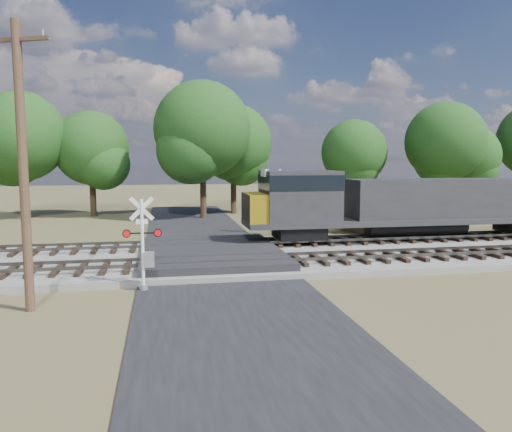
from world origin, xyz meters
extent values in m
plane|color=#494B28|center=(0.00, 0.00, 0.00)|extent=(160.00, 160.00, 0.00)
cube|color=gray|center=(10.00, 0.50, 0.15)|extent=(140.00, 10.00, 0.30)
cube|color=black|center=(0.00, 0.00, 0.04)|extent=(7.00, 60.00, 0.08)
cube|color=#262628|center=(0.00, 0.50, 0.32)|extent=(7.00, 9.00, 0.62)
cube|color=black|center=(2.00, -2.00, 0.39)|extent=(44.00, 2.60, 0.18)
cube|color=#504D45|center=(10.00, -2.72, 0.55)|extent=(140.00, 0.08, 0.15)
cube|color=#504D45|center=(10.00, -1.28, 0.55)|extent=(140.00, 0.08, 0.15)
cube|color=black|center=(2.00, 3.00, 0.39)|extent=(44.00, 2.60, 0.18)
cube|color=#504D45|center=(10.00, 2.28, 0.55)|extent=(140.00, 0.08, 0.15)
cube|color=#504D45|center=(10.00, 3.72, 0.55)|extent=(140.00, 0.08, 0.15)
cylinder|color=silver|center=(-3.21, -5.03, 1.83)|extent=(0.13, 0.13, 3.66)
cylinder|color=gray|center=(-3.21, -5.03, 0.14)|extent=(0.33, 0.33, 0.27)
cube|color=silver|center=(-3.21, -5.03, 3.29)|extent=(0.96, 0.06, 0.96)
cube|color=silver|center=(-3.21, -5.03, 3.29)|extent=(0.96, 0.06, 0.96)
cube|color=silver|center=(-3.21, -5.03, 2.79)|extent=(0.46, 0.04, 0.20)
cube|color=black|center=(-3.21, -5.03, 2.33)|extent=(1.46, 0.08, 0.05)
cylinder|color=red|center=(-3.81, -5.02, 2.33)|extent=(0.33, 0.10, 0.33)
cylinder|color=red|center=(-2.62, -5.04, 2.33)|extent=(0.33, 0.10, 0.33)
cube|color=gray|center=(-2.98, -5.03, 1.28)|extent=(0.42, 0.28, 0.59)
cylinder|color=silver|center=(5.14, 8.65, 2.21)|extent=(0.15, 0.15, 4.41)
cylinder|color=gray|center=(5.14, 8.65, 0.17)|extent=(0.40, 0.40, 0.33)
cube|color=silver|center=(5.14, 8.65, 3.97)|extent=(1.16, 0.13, 1.15)
cube|color=silver|center=(5.14, 8.65, 3.97)|extent=(1.16, 0.13, 1.15)
cube|color=silver|center=(5.14, 8.65, 3.37)|extent=(0.55, 0.07, 0.24)
cube|color=black|center=(5.14, 8.65, 2.81)|extent=(1.77, 0.20, 0.07)
cylinder|color=red|center=(5.86, 8.70, 2.81)|extent=(0.40, 0.14, 0.40)
cylinder|color=red|center=(4.43, 8.59, 2.81)|extent=(0.40, 0.14, 0.40)
cube|color=gray|center=(4.87, 8.63, 1.55)|extent=(0.52, 0.37, 0.72)
cylinder|color=#3E2C1C|center=(-6.97, -6.89, 4.86)|extent=(0.32, 0.32, 9.71)
cube|color=#3E2C1C|center=(-6.97, -6.89, 9.06)|extent=(2.24, 1.03, 0.13)
cube|color=#4B3720|center=(12.52, 9.32, 1.30)|extent=(4.84, 4.84, 2.59)
cube|color=#2F2F32|center=(12.52, 9.32, 2.68)|extent=(5.33, 5.33, 0.19)
cylinder|color=black|center=(-14.28, 21.56, 2.76)|extent=(0.56, 0.56, 5.52)
sphere|color=#163A12|center=(-14.28, 21.56, 7.18)|extent=(7.73, 7.73, 7.73)
cylinder|color=black|center=(-8.64, 22.87, 2.40)|extent=(0.56, 0.56, 4.80)
sphere|color=#163A12|center=(-8.64, 22.87, 6.24)|extent=(6.72, 6.72, 6.72)
cylinder|color=black|center=(1.15, 19.10, 3.00)|extent=(0.56, 0.56, 5.99)
sphere|color=#163A12|center=(1.15, 19.10, 7.79)|extent=(8.39, 8.39, 8.39)
cylinder|color=black|center=(4.35, 22.61, 2.61)|extent=(0.56, 0.56, 5.21)
sphere|color=#163A12|center=(4.35, 22.61, 6.78)|extent=(7.30, 7.30, 7.30)
cylinder|color=black|center=(15.92, 21.13, 2.26)|extent=(0.56, 0.56, 4.51)
sphere|color=#163A12|center=(15.92, 21.13, 5.86)|extent=(6.32, 6.32, 6.32)
cylinder|color=black|center=(23.68, 18.10, 2.64)|extent=(0.56, 0.56, 5.27)
sphere|color=#163A12|center=(23.68, 18.10, 6.85)|extent=(7.38, 7.38, 7.38)
cylinder|color=black|center=(27.54, 20.04, 2.13)|extent=(0.56, 0.56, 4.25)
sphere|color=#163A12|center=(27.54, 20.04, 5.53)|extent=(5.95, 5.95, 5.95)
camera|label=1|loc=(-2.43, -24.75, 5.19)|focal=35.00mm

